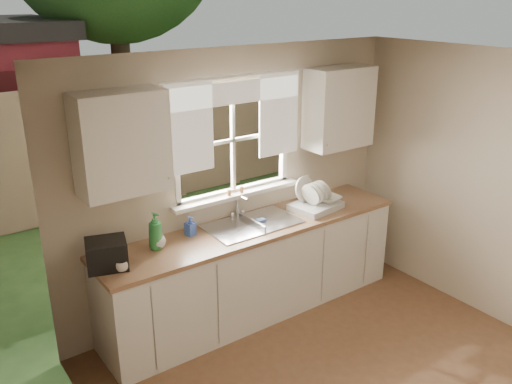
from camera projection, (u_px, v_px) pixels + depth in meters
room_walls at (408, 268)px, 3.56m from camera, size 3.62×4.02×2.50m
ceiling at (420, 72)px, 3.17m from camera, size 3.60×4.00×0.02m
window at (234, 158)px, 5.05m from camera, size 1.38×0.16×1.06m
curtains at (237, 111)px, 4.86m from camera, size 1.50×0.03×0.81m
base_cabinets at (254, 271)px, 5.17m from camera, size 3.00×0.62×0.87m
countertop at (254, 227)px, 5.01m from camera, size 3.04×0.65×0.04m
upper_cabinet_left at (121, 143)px, 4.16m from camera, size 0.70×0.33×0.80m
upper_cabinet_right at (339, 108)px, 5.42m from camera, size 0.70×0.33×0.80m
wall_outlet at (306, 181)px, 5.66m from camera, size 0.08×0.01×0.12m
sill_jars at (235, 191)px, 5.09m from camera, size 0.18×0.04×0.06m
sink at (252, 231)px, 5.06m from camera, size 0.88×0.52×0.40m
dish_rack at (315, 202)px, 5.37m from camera, size 0.52×0.42×0.31m
bowl at (329, 199)px, 5.39m from camera, size 0.25×0.25×0.06m
soap_bottle_a at (155, 231)px, 4.51m from camera, size 0.16×0.16×0.32m
soap_bottle_b at (190, 226)px, 4.78m from camera, size 0.10×0.10×0.17m
soap_bottle_c at (157, 238)px, 4.54m from camera, size 0.14×0.14×0.18m
saucer at (115, 268)px, 4.23m from camera, size 0.16×0.16×0.01m
cup at (122, 266)px, 4.18m from camera, size 0.13×0.13×0.09m
black_appliance at (107, 254)px, 4.22m from camera, size 0.37×0.35×0.23m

